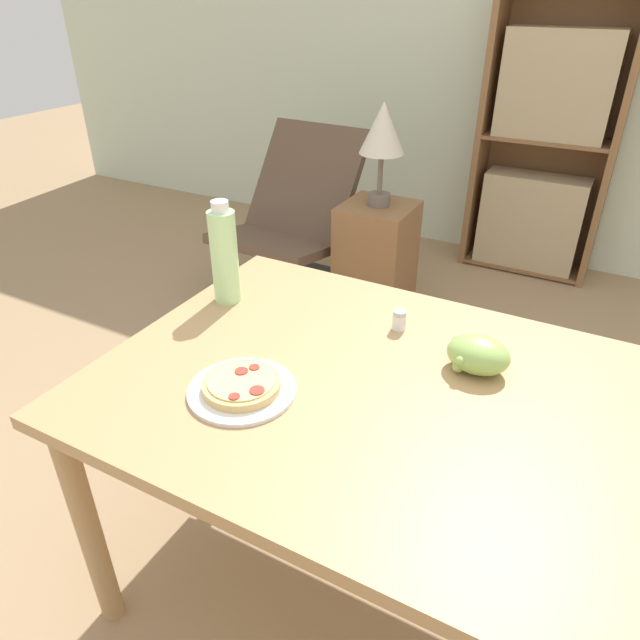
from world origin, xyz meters
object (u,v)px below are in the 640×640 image
lounge_chair_near (290,246)px  table_lamp (383,133)px  grape_bunch (478,354)px  salt_shaker (399,320)px  bookshelf (544,151)px  drink_bottle (224,255)px  side_table (375,263)px  pizza_on_plate (242,387)px

lounge_chair_near → table_lamp: 0.84m
grape_bunch → salt_shaker: grape_bunch is taller
lounge_chair_near → bookshelf: 1.53m
drink_bottle → salt_shaker: drink_bottle is taller
drink_bottle → salt_shaker: (0.50, 0.08, -0.11)m
grape_bunch → salt_shaker: 0.25m
grape_bunch → lounge_chair_near: lounge_chair_near is taller
grape_bunch → table_lamp: (-0.81, 1.31, 0.17)m
salt_shaker → side_table: bearing=115.3°
side_table → table_lamp: size_ratio=1.28×
salt_shaker → bookshelf: size_ratio=0.04×
grape_bunch → lounge_chair_near: 1.93m
drink_bottle → bookshelf: size_ratio=0.19×
grape_bunch → lounge_chair_near: bearing=135.0°
salt_shaker → lounge_chair_near: (-1.09, 1.23, -0.48)m
pizza_on_plate → salt_shaker: bearing=63.5°
drink_bottle → lounge_chair_near: bearing=114.2°
pizza_on_plate → side_table: bearing=102.5°
grape_bunch → drink_bottle: drink_bottle is taller
grape_bunch → table_lamp: table_lamp is taller
salt_shaker → bookshelf: (0.00, 2.22, -0.05)m
lounge_chair_near → side_table: (0.51, -0.01, 0.02)m
lounge_chair_near → table_lamp: size_ratio=1.85×
pizza_on_plate → grape_bunch: grape_bunch is taller
bookshelf → side_table: bookshelf is taller
pizza_on_plate → grape_bunch: size_ratio=1.65×
drink_bottle → bookshelf: bearing=77.7°
grape_bunch → table_lamp: bearing=121.7°
bookshelf → table_lamp: bookshelf is taller
pizza_on_plate → grape_bunch: (0.44, 0.34, 0.03)m
grape_bunch → bookshelf: size_ratio=0.10×
side_table → salt_shaker: bearing=-64.7°
pizza_on_plate → bookshelf: bookshelf is taller
table_lamp → side_table: bearing=0.0°
lounge_chair_near → grape_bunch: bearing=-42.4°
bookshelf → table_lamp: size_ratio=3.29×
grape_bunch → table_lamp: 1.55m
lounge_chair_near → salt_shaker: bearing=-45.9°
pizza_on_plate → table_lamp: bearing=102.5°
salt_shaker → lounge_chair_near: bearing=131.5°
pizza_on_plate → table_lamp: table_lamp is taller
drink_bottle → table_lamp: (-0.08, 1.30, 0.07)m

